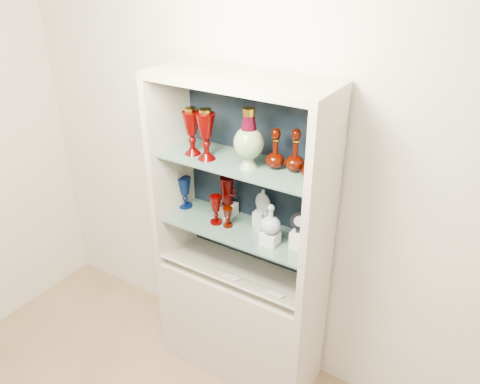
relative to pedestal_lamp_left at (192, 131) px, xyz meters
The scene contains 29 objects.
wall_back 0.43m from the pedestal_lamp_left, 38.73° to the left, with size 3.50×0.02×2.80m, color beige.
cabinet_base 1.26m from the pedestal_lamp_left, ahead, with size 1.00×0.40×0.75m, color #BEB5A3.
cabinet_back_panel 0.46m from the pedestal_lamp_left, 35.06° to the left, with size 0.98×0.02×1.15m, color black.
cabinet_side_left 0.33m from the pedestal_lamp_left, behind, with size 0.04×0.40×1.15m, color #BEB5A3.
cabinet_side_right 0.83m from the pedestal_lamp_left, ahead, with size 0.04×0.40×1.15m, color #BEB5A3.
cabinet_top_cap 0.44m from the pedestal_lamp_left, ahead, with size 1.00×0.40×0.04m, color #BEB5A3.
shelf_lower 0.63m from the pedestal_lamp_left, ahead, with size 0.92×0.34×0.01m, color slate.
shelf_upper 0.33m from the pedestal_lamp_left, ahead, with size 0.92×0.34×0.01m, color slate.
label_ledge 0.88m from the pedestal_lamp_left, 16.68° to the right, with size 0.92×0.18×0.01m, color #BEB5A3.
label_card_0 0.87m from the pedestal_lamp_left, 16.00° to the right, with size 0.10×0.07×0.00m, color white.
label_card_1 1.01m from the pedestal_lamp_left, ahead, with size 0.10×0.07×0.00m, color white.
pedestal_lamp_left is the anchor object (origin of this frame).
pedestal_lamp_right 0.11m from the pedestal_lamp_left, ahead, with size 0.11×0.11×0.28m, color #490100, non-canonical shape.
enamel_urn 0.36m from the pedestal_lamp_left, ahead, with size 0.16×0.16×0.32m, color #124F2E, non-canonical shape.
ruby_decanter_a 0.59m from the pedestal_lamp_left, ahead, with size 0.10×0.10×0.26m, color #3A0800, non-canonical shape.
ruby_decanter_b 0.49m from the pedestal_lamp_left, ahead, with size 0.10×0.10×0.23m, color #3A0800, non-canonical shape.
lidded_bowl 0.68m from the pedestal_lamp_left, ahead, with size 0.07×0.07×0.08m, color #3A0800, non-canonical shape.
cobalt_goblet 0.48m from the pedestal_lamp_left, 151.08° to the left, with size 0.09×0.09×0.20m, color #06143F, non-canonical shape.
ruby_goblet_tall 0.48m from the pedestal_lamp_left, ahead, with size 0.07×0.07×0.18m, color #490100, non-canonical shape.
ruby_goblet_small 0.54m from the pedestal_lamp_left, ahead, with size 0.06×0.06×0.12m, color #3A0800, non-canonical shape.
riser_ruby_pitcher 0.55m from the pedestal_lamp_left, 41.17° to the left, with size 0.10×0.10×0.08m, color silver.
ruby_pitcher 0.43m from the pedestal_lamp_left, 41.17° to the left, with size 0.13×0.08×0.17m, color #490100, non-canonical shape.
clear_square_bottle 0.64m from the pedestal_lamp_left, ahead, with size 0.05×0.05×0.14m, color #A3ACBC, non-canonical shape.
riser_flat_flask 0.65m from the pedestal_lamp_left, 21.31° to the left, with size 0.09×0.09×0.09m, color silver.
flat_flask 0.56m from the pedestal_lamp_left, 21.31° to the left, with size 0.10×0.04×0.14m, color #A2A9B6, non-canonical shape.
riser_clear_round_decanter 0.73m from the pedestal_lamp_left, ahead, with size 0.09×0.09×0.07m, color silver.
clear_round_decanter 0.65m from the pedestal_lamp_left, ahead, with size 0.11×0.11×0.17m, color #A3ACBC, non-canonical shape.
riser_cameo_medallion 0.83m from the pedestal_lamp_left, ahead, with size 0.08×0.08×0.10m, color silver.
cameo_medallion 0.77m from the pedestal_lamp_left, ahead, with size 0.11×0.04×0.13m, color black, non-canonical shape.
Camera 1 is at (1.21, -0.41, 2.49)m, focal length 35.00 mm.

